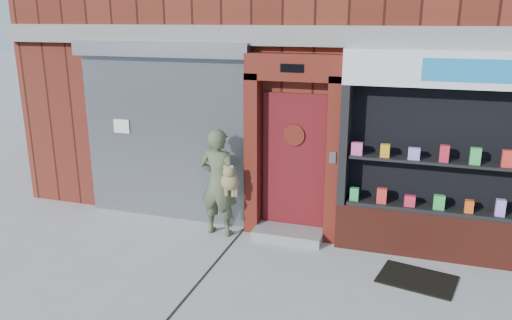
% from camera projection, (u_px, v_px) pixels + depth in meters
% --- Properties ---
extents(ground, '(80.00, 80.00, 0.00)m').
position_uv_depth(ground, '(313.00, 301.00, 6.22)').
color(ground, '#9E9E99').
rests_on(ground, ground).
extents(shutter_bay, '(3.10, 0.30, 3.04)m').
position_uv_depth(shutter_bay, '(164.00, 122.00, 8.40)').
color(shutter_bay, gray).
rests_on(shutter_bay, ground).
extents(red_door_bay, '(1.52, 0.58, 2.90)m').
position_uv_depth(red_door_bay, '(293.00, 148.00, 7.74)').
color(red_door_bay, '#58160F').
rests_on(red_door_bay, ground).
extents(pharmacy_bay, '(3.50, 0.41, 3.00)m').
position_uv_depth(pharmacy_bay, '(465.00, 168.00, 6.99)').
color(pharmacy_bay, maroon).
rests_on(pharmacy_bay, ground).
extents(woman, '(0.71, 0.47, 1.75)m').
position_uv_depth(woman, '(219.00, 182.00, 7.94)').
color(woman, '#4F5B3C').
rests_on(woman, ground).
extents(doormat, '(1.10, 0.88, 0.02)m').
position_uv_depth(doormat, '(417.00, 279.00, 6.73)').
color(doormat, black).
rests_on(doormat, ground).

